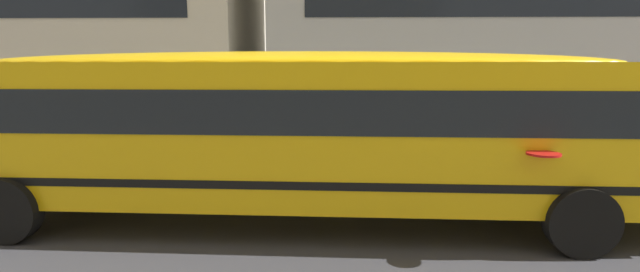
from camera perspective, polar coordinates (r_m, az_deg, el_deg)
The scene contains 5 objects.
ground_plane at distance 10.00m, azimuth -10.81°, elevation -6.91°, with size 400.00×400.00×0.00m, color #38383D.
sidewalk_far at distance 18.14m, azimuth -5.25°, elevation 0.21°, with size 120.00×3.00×0.01m, color gray.
lane_centreline at distance 10.00m, azimuth -10.81°, elevation -6.90°, with size 110.00×0.16×0.01m, color silver.
school_bus at distance 7.78m, azimuth -1.48°, elevation 1.66°, with size 12.97×3.35×2.88m.
parked_car_silver_by_hydrant at distance 17.46m, azimuth -27.23°, elevation 1.73°, with size 3.96×1.99×1.64m.
Camera 1 is at (2.09, -9.41, 2.66)m, focal length 26.17 mm.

